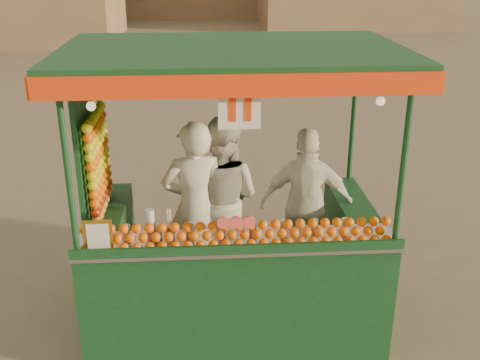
{
  "coord_description": "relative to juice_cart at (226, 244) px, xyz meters",
  "views": [
    {
      "loc": [
        -0.52,
        -5.18,
        3.56
      ],
      "look_at": [
        -0.18,
        -0.13,
        1.5
      ],
      "focal_mm": 42.81,
      "sensor_mm": 36.0,
      "label": 1
    }
  ],
  "objects": [
    {
      "name": "vendor_middle",
      "position": [
        -0.03,
        0.43,
        0.29
      ],
      "size": [
        1.04,
        0.95,
        1.73
      ],
      "rotation": [
        0.0,
        0.0,
        2.72
      ],
      "color": "beige",
      "rests_on": "ground"
    },
    {
      "name": "ground",
      "position": [
        0.32,
        0.28,
        -0.9
      ],
      "size": [
        90.0,
        90.0,
        0.0
      ],
      "primitive_type": "plane",
      "color": "brown",
      "rests_on": "ground"
    },
    {
      "name": "vendor_left",
      "position": [
        -0.3,
        0.21,
        0.3
      ],
      "size": [
        0.69,
        0.5,
        1.76
      ],
      "rotation": [
        0.0,
        0.0,
        3.27
      ],
      "color": "beige",
      "rests_on": "ground"
    },
    {
      "name": "vendor_right",
      "position": [
        0.84,
        0.37,
        0.23
      ],
      "size": [
        0.99,
        0.52,
        1.61
      ],
      "rotation": [
        0.0,
        0.0,
        3.01
      ],
      "color": "white",
      "rests_on": "ground"
    },
    {
      "name": "juice_cart",
      "position": [
        0.0,
        0.0,
        0.0
      ],
      "size": [
        3.04,
        1.97,
        2.76
      ],
      "color": "#0F391F",
      "rests_on": "ground"
    }
  ]
}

